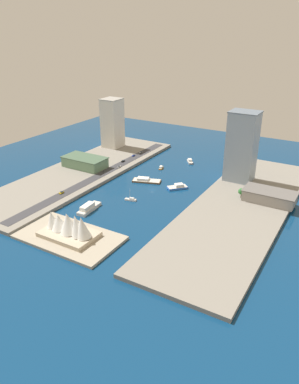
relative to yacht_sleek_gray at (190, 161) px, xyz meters
name	(u,v)px	position (x,y,z in m)	size (l,w,h in m)	color
ground_plane	(152,189)	(-0.67, 80.68, -1.49)	(440.00, 440.00, 0.00)	navy
quay_west	(239,209)	(-80.01, 80.68, -0.04)	(70.00, 240.00, 2.90)	gray
quay_east	(83,171)	(78.68, 80.68, -0.04)	(70.00, 240.00, 2.90)	gray
peninsula_point	(69,237)	(6.31, 180.80, -0.49)	(70.74, 40.45, 2.00)	#A89E89
road_strip	(101,174)	(55.81, 80.68, 1.48)	(10.08, 228.00, 0.15)	#38383D
yacht_sleek_gray	(190,161)	(0.00, 0.00, 0.00)	(10.86, 12.34, 4.04)	#999EA3
catamaran_blue	(178,187)	(-19.02, 67.06, -0.01)	(18.00, 18.41, 4.21)	blue
sailboat_small_white	(131,199)	(3.34, 109.43, -0.50)	(10.96, 4.91, 10.06)	white
barge_flat_brown	(146,180)	(13.71, 68.09, -0.18)	(27.77, 17.41, 3.70)	brown
ferry_white_commuter	(89,208)	(21.69, 141.21, 0.80)	(9.23, 26.26, 5.86)	silver
water_taxi_orange	(161,167)	(18.02, 30.83, -0.35)	(5.55, 10.07, 2.94)	orange
carpark_squat_concrete	(269,196)	(-97.21, 58.64, 6.05)	(41.51, 21.37, 9.23)	gray
hotel_broad_white	(112,123)	(98.78, 1.42, 29.19)	(20.48, 21.92, 55.50)	silver
tower_tall_glass	(242,147)	(-61.01, 25.77, 32.95)	(25.54, 21.47, 63.02)	#8C9EB2
terminal_long_green	(85,162)	(82.58, 72.30, 6.63)	(43.83, 23.89, 10.38)	slate
taxi_yellow_cab	(62,192)	(57.82, 132.87, 2.39)	(2.03, 4.58, 1.72)	black
suv_black	(123,161)	(58.14, 40.49, 2.32)	(2.12, 4.92, 1.54)	black
van_white	(119,167)	(52.06, 56.37, 2.30)	(1.97, 5.09, 1.48)	black
hatchback_blue	(134,155)	(58.67, 19.50, 2.36)	(1.88, 4.45, 1.65)	black
sedan_silver	(141,152)	(57.75, 5.86, 2.36)	(1.91, 4.32, 1.64)	black
traffic_light_waterfront	(104,172)	(49.90, 84.16, 5.75)	(0.36, 0.36, 6.50)	black
opera_landmark	(69,227)	(5.53, 180.80, 8.02)	(38.67, 24.26, 18.49)	#BCAD93
park_tree_cluster	(250,189)	(-80.18, 55.34, 6.94)	(14.30, 20.21, 8.61)	brown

